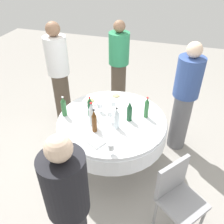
{
  "coord_description": "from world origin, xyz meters",
  "views": [
    {
      "loc": [
        0.7,
        -2.32,
        2.6
      ],
      "look_at": [
        0.0,
        0.0,
        0.85
      ],
      "focal_mm": 38.81,
      "sensor_mm": 36.0,
      "label": 1
    }
  ],
  "objects_px": {
    "wine_glass_right": "(110,114)",
    "wine_glass_west": "(100,106)",
    "wine_glass_outer": "(111,147)",
    "dining_table": "(112,128)",
    "bottle_brown_right": "(94,121)",
    "person_right": "(59,73)",
    "person_far": "(185,98)",
    "person_north": "(69,209)",
    "bottle_dark_green_left": "(90,107)",
    "chair_outer": "(177,194)",
    "bottle_clear_north": "(117,119)",
    "bottle_green_outer": "(147,108)",
    "person_south": "(119,66)",
    "wine_glass_left": "(114,104)",
    "plate_east": "(116,96)",
    "plate_rear": "(91,101)",
    "bottle_green_south": "(64,107)",
    "bottle_dark_green_far": "(129,112)",
    "bottle_clear_west": "(92,115)"
  },
  "relations": [
    {
      "from": "plate_rear",
      "to": "plate_east",
      "type": "xyz_separation_m",
      "value": [
        0.3,
        0.23,
        -0.0
      ]
    },
    {
      "from": "bottle_dark_green_left",
      "to": "wine_glass_right",
      "type": "height_order",
      "value": "bottle_dark_green_left"
    },
    {
      "from": "bottle_clear_west",
      "to": "wine_glass_west",
      "type": "relative_size",
      "value": 2.35
    },
    {
      "from": "plate_rear",
      "to": "bottle_dark_green_far",
      "type": "bearing_deg",
      "value": -21.72
    },
    {
      "from": "bottle_dark_green_left",
      "to": "person_right",
      "type": "height_order",
      "value": "person_right"
    },
    {
      "from": "bottle_clear_north",
      "to": "person_far",
      "type": "height_order",
      "value": "person_far"
    },
    {
      "from": "bottle_clear_west",
      "to": "person_far",
      "type": "bearing_deg",
      "value": 36.46
    },
    {
      "from": "bottle_green_south",
      "to": "bottle_dark_green_left",
      "type": "height_order",
      "value": "same"
    },
    {
      "from": "wine_glass_right",
      "to": "person_north",
      "type": "height_order",
      "value": "person_north"
    },
    {
      "from": "bottle_dark_green_left",
      "to": "chair_outer",
      "type": "relative_size",
      "value": 0.32
    },
    {
      "from": "dining_table",
      "to": "bottle_green_outer",
      "type": "bearing_deg",
      "value": 22.9
    },
    {
      "from": "bottle_dark_green_left",
      "to": "plate_rear",
      "type": "distance_m",
      "value": 0.33
    },
    {
      "from": "bottle_dark_green_left",
      "to": "person_right",
      "type": "xyz_separation_m",
      "value": [
        -0.81,
        0.74,
        0.0
      ]
    },
    {
      "from": "bottle_dark_green_far",
      "to": "bottle_clear_west",
      "type": "bearing_deg",
      "value": -152.22
    },
    {
      "from": "wine_glass_right",
      "to": "wine_glass_outer",
      "type": "bearing_deg",
      "value": -71.9
    },
    {
      "from": "bottle_brown_right",
      "to": "bottle_green_outer",
      "type": "relative_size",
      "value": 1.06
    },
    {
      "from": "wine_glass_west",
      "to": "plate_rear",
      "type": "xyz_separation_m",
      "value": [
        -0.2,
        0.18,
        -0.08
      ]
    },
    {
      "from": "bottle_brown_right",
      "to": "person_right",
      "type": "xyz_separation_m",
      "value": [
        -0.96,
        1.01,
        -0.01
      ]
    },
    {
      "from": "wine_glass_left",
      "to": "wine_glass_west",
      "type": "xyz_separation_m",
      "value": [
        -0.16,
        -0.08,
        -0.01
      ]
    },
    {
      "from": "dining_table",
      "to": "bottle_green_outer",
      "type": "relative_size",
      "value": 4.81
    },
    {
      "from": "bottle_dark_green_far",
      "to": "person_north",
      "type": "height_order",
      "value": "person_north"
    },
    {
      "from": "bottle_dark_green_far",
      "to": "bottle_green_south",
      "type": "height_order",
      "value": "bottle_dark_green_far"
    },
    {
      "from": "plate_east",
      "to": "person_north",
      "type": "height_order",
      "value": "person_north"
    },
    {
      "from": "plate_rear",
      "to": "person_right",
      "type": "relative_size",
      "value": 0.13
    },
    {
      "from": "plate_rear",
      "to": "person_right",
      "type": "distance_m",
      "value": 0.83
    },
    {
      "from": "bottle_clear_north",
      "to": "bottle_dark_green_left",
      "type": "distance_m",
      "value": 0.41
    },
    {
      "from": "bottle_dark_green_far",
      "to": "chair_outer",
      "type": "distance_m",
      "value": 1.08
    },
    {
      "from": "person_right",
      "to": "bottle_dark_green_far",
      "type": "bearing_deg",
      "value": -84.1
    },
    {
      "from": "bottle_green_outer",
      "to": "dining_table",
      "type": "bearing_deg",
      "value": -157.1
    },
    {
      "from": "wine_glass_right",
      "to": "wine_glass_west",
      "type": "distance_m",
      "value": 0.25
    },
    {
      "from": "bottle_clear_north",
      "to": "bottle_green_outer",
      "type": "xyz_separation_m",
      "value": [
        0.3,
        0.31,
        0.0
      ]
    },
    {
      "from": "wine_glass_west",
      "to": "chair_outer",
      "type": "xyz_separation_m",
      "value": [
        1.1,
        -0.82,
        -0.32
      ]
    },
    {
      "from": "bottle_dark_green_far",
      "to": "bottle_brown_right",
      "type": "bearing_deg",
      "value": -136.42
    },
    {
      "from": "person_right",
      "to": "person_north",
      "type": "bearing_deg",
      "value": -117.54
    },
    {
      "from": "bottle_brown_right",
      "to": "wine_glass_outer",
      "type": "distance_m",
      "value": 0.43
    },
    {
      "from": "wine_glass_outer",
      "to": "bottle_green_outer",
      "type": "bearing_deg",
      "value": 72.85
    },
    {
      "from": "dining_table",
      "to": "wine_glass_west",
      "type": "bearing_deg",
      "value": 151.77
    },
    {
      "from": "bottle_green_south",
      "to": "wine_glass_right",
      "type": "height_order",
      "value": "bottle_green_south"
    },
    {
      "from": "bottle_clear_north",
      "to": "bottle_clear_west",
      "type": "height_order",
      "value": "bottle_clear_west"
    },
    {
      "from": "wine_glass_right",
      "to": "wine_glass_west",
      "type": "height_order",
      "value": "wine_glass_right"
    },
    {
      "from": "bottle_brown_right",
      "to": "person_north",
      "type": "xyz_separation_m",
      "value": [
        0.18,
        -1.07,
        -0.05
      ]
    },
    {
      "from": "bottle_dark_green_left",
      "to": "wine_glass_right",
      "type": "bearing_deg",
      "value": -8.91
    },
    {
      "from": "person_far",
      "to": "person_north",
      "type": "relative_size",
      "value": 1.01
    },
    {
      "from": "wine_glass_outer",
      "to": "dining_table",
      "type": "bearing_deg",
      "value": 105.98
    },
    {
      "from": "wine_glass_right",
      "to": "person_south",
      "type": "height_order",
      "value": "person_south"
    },
    {
      "from": "bottle_green_outer",
      "to": "person_far",
      "type": "distance_m",
      "value": 0.62
    },
    {
      "from": "bottle_brown_right",
      "to": "plate_east",
      "type": "xyz_separation_m",
      "value": [
        0.03,
        0.79,
        -0.13
      ]
    },
    {
      "from": "bottle_clear_west",
      "to": "wine_glass_west",
      "type": "height_order",
      "value": "bottle_clear_west"
    },
    {
      "from": "wine_glass_west",
      "to": "wine_glass_right",
      "type": "bearing_deg",
      "value": -39.83
    },
    {
      "from": "bottle_brown_right",
      "to": "bottle_green_outer",
      "type": "xyz_separation_m",
      "value": [
        0.53,
        0.45,
        -0.01
      ]
    }
  ]
}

